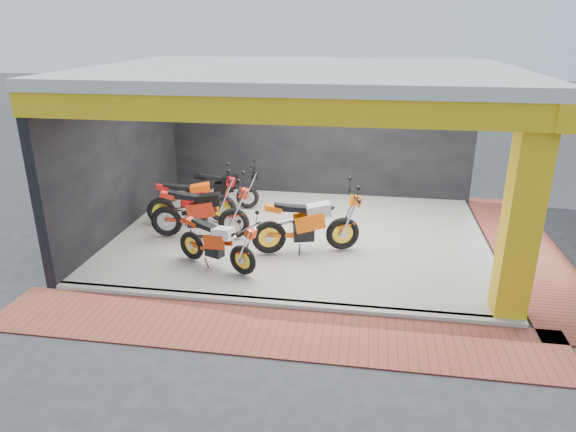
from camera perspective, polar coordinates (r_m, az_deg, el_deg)
name	(u,v)px	position (r m, az deg, el deg)	size (l,w,h in m)	color
ground	(287,279)	(9.71, -0.15, -6.98)	(80.00, 80.00, 0.00)	#2D2D30
showroom_floor	(301,236)	(11.49, 1.45, -2.22)	(8.00, 6.00, 0.10)	beige
showroom_ceiling	(303,72)	(10.64, 1.63, 15.72)	(8.40, 6.40, 0.20)	beige
back_wall	(317,134)	(13.95, 3.25, 9.13)	(8.20, 0.20, 3.50)	black
left_wall	(121,155)	(12.17, -18.11, 6.49)	(0.20, 6.20, 3.50)	black
corner_column	(522,216)	(8.56, 24.58, -0.02)	(0.50, 0.50, 3.50)	gold
header_beam_front	(276,110)	(7.73, -1.39, 11.72)	(8.40, 0.30, 0.40)	gold
header_beam_right	(511,91)	(10.90, 23.51, 12.63)	(0.30, 6.40, 0.40)	gold
floor_kerb	(277,304)	(8.81, -1.23, -9.70)	(8.00, 0.20, 0.10)	beige
paver_front	(268,331)	(8.17, -2.22, -12.61)	(9.00, 1.40, 0.03)	#9A3B32
paver_right	(527,251)	(11.91, 25.03, -3.57)	(1.40, 7.00, 0.03)	#9A3B32
moto_hero	(242,246)	(9.41, -5.11, -3.35)	(1.93, 0.71, 1.18)	red
moto_row_a	(343,218)	(10.43, 6.16, -0.23)	(2.33, 0.86, 1.42)	#FF630A
moto_row_b	(233,209)	(11.01, -6.10, 0.81)	(2.28, 0.85, 1.40)	red
moto_row_c	(222,196)	(12.00, -7.38, 2.23)	(2.16, 0.80, 1.32)	#AD1214
moto_row_d	(247,187)	(12.88, -4.55, 3.29)	(1.93, 0.72, 1.18)	black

